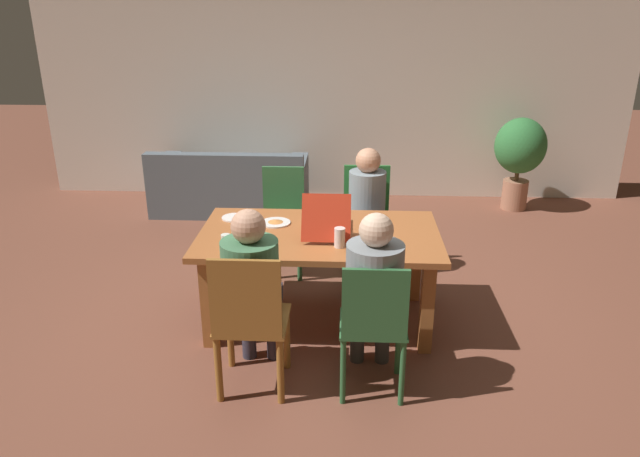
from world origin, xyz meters
name	(u,v)px	position (x,y,z in m)	size (l,w,h in m)	color
ground_plane	(319,320)	(0.00, 0.00, 0.00)	(20.00, 20.00, 0.00)	brown
back_wall	(333,88)	(0.00, 3.34, 1.37)	(7.32, 0.12, 2.73)	silver
dining_table	(319,245)	(0.00, 0.00, 0.65)	(1.81, 1.05, 0.75)	#A85C2E
chair_0	(250,321)	(-0.38, -0.95, 0.53)	(0.45, 0.45, 0.99)	#996329
person_0	(252,281)	(-0.38, -0.80, 0.73)	(0.36, 0.54, 1.23)	#332F3C
chair_1	(366,216)	(0.38, 1.00, 0.53)	(0.44, 0.43, 0.98)	#287332
person_1	(367,203)	(0.38, 0.85, 0.71)	(0.33, 0.52, 1.19)	#2D3D45
chair_2	(374,323)	(0.38, -0.95, 0.54)	(0.42, 0.39, 0.94)	#2E6437
person_2	(374,285)	(0.38, -0.81, 0.72)	(0.35, 0.54, 1.22)	#3E3A38
chair_3	(283,217)	(-0.38, 0.95, 0.52)	(0.40, 0.39, 0.97)	#346E3D
pizza_box_0	(327,224)	(0.06, 0.05, 0.80)	(0.35, 0.54, 0.33)	#B12814
plate_0	(234,218)	(-0.70, 0.28, 0.76)	(0.20, 0.20, 0.01)	white
plate_1	(255,247)	(-0.44, -0.33, 0.76)	(0.25, 0.25, 0.03)	white
plate_2	(276,222)	(-0.35, 0.18, 0.76)	(0.23, 0.23, 0.03)	white
drinking_glass_0	(340,238)	(0.16, -0.27, 0.82)	(0.08, 0.08, 0.14)	silver
drinking_glass_1	(226,243)	(-0.63, -0.39, 0.81)	(0.07, 0.07, 0.13)	silver
couch	(231,187)	(-1.20, 2.62, 0.28)	(1.81, 0.92, 0.77)	slate
potted_plant	(520,152)	(2.24, 2.83, 0.71)	(0.60, 0.60, 1.11)	#A86E53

